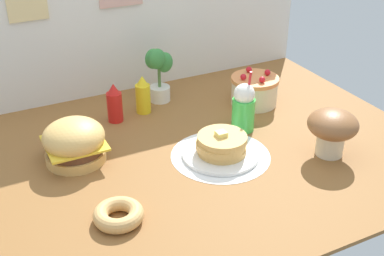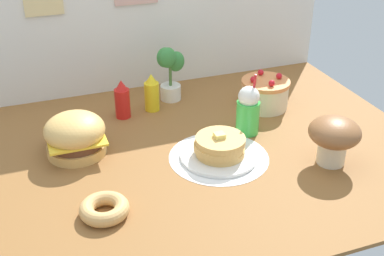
# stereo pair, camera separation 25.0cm
# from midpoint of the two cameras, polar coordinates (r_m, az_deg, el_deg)

# --- Properties ---
(ground_plane) EXTENTS (2.44, 1.75, 0.02)m
(ground_plane) POSITION_cam_midpoint_polar(r_m,az_deg,el_deg) (2.53, -3.37, -3.14)
(ground_plane) COLOR brown
(back_wall) EXTENTS (2.44, 0.04, 0.95)m
(back_wall) POSITION_cam_midpoint_polar(r_m,az_deg,el_deg) (3.08, -10.35, 12.46)
(back_wall) COLOR silver
(back_wall) RESTS_ON ground_plane
(doily_mat) EXTENTS (0.50, 0.50, 0.00)m
(doily_mat) POSITION_cam_midpoint_polar(r_m,az_deg,el_deg) (2.49, 0.39, -3.22)
(doily_mat) COLOR white
(doily_mat) RESTS_ON ground_plane
(burger) EXTENTS (0.30, 0.30, 0.22)m
(burger) POSITION_cam_midpoint_polar(r_m,az_deg,el_deg) (2.51, -16.01, -1.60)
(burger) COLOR #DBA859
(burger) RESTS_ON ground_plane
(pancake_stack) EXTENTS (0.38, 0.38, 0.13)m
(pancake_stack) POSITION_cam_midpoint_polar(r_m,az_deg,el_deg) (2.47, 0.44, -2.26)
(pancake_stack) COLOR white
(pancake_stack) RESTS_ON doily_mat
(layer_cake) EXTENTS (0.28, 0.28, 0.20)m
(layer_cake) POSITION_cam_midpoint_polar(r_m,az_deg,el_deg) (2.98, 4.71, 4.24)
(layer_cake) COLOR beige
(layer_cake) RESTS_ON ground_plane
(ketchup_bottle) EXTENTS (0.09, 0.09, 0.23)m
(ketchup_bottle) POSITION_cam_midpoint_polar(r_m,az_deg,el_deg) (2.82, -11.30, 2.64)
(ketchup_bottle) COLOR red
(ketchup_bottle) RESTS_ON ground_plane
(mustard_bottle) EXTENTS (0.09, 0.09, 0.23)m
(mustard_bottle) POSITION_cam_midpoint_polar(r_m,az_deg,el_deg) (2.89, -8.06, 3.61)
(mustard_bottle) COLOR yellow
(mustard_bottle) RESTS_ON ground_plane
(cream_soda_cup) EXTENTS (0.12, 0.12, 0.34)m
(cream_soda_cup) POSITION_cam_midpoint_polar(r_m,az_deg,el_deg) (2.67, 3.21, 2.27)
(cream_soda_cup) COLOR green
(cream_soda_cup) RESTS_ON ground_plane
(donut_pink_glaze) EXTENTS (0.21, 0.21, 0.06)m
(donut_pink_glaze) POSITION_cam_midpoint_polar(r_m,az_deg,el_deg) (2.11, -11.76, -9.67)
(donut_pink_glaze) COLOR tan
(donut_pink_glaze) RESTS_ON ground_plane
(potted_plant) EXTENTS (0.16, 0.13, 0.34)m
(potted_plant) POSITION_cam_midpoint_polar(r_m,az_deg,el_deg) (2.99, -6.19, 6.26)
(potted_plant) COLOR white
(potted_plant) RESTS_ON ground_plane
(mushroom_stool) EXTENTS (0.25, 0.25, 0.24)m
(mushroom_stool) POSITION_cam_midpoint_polar(r_m,az_deg,el_deg) (2.50, 12.90, -0.10)
(mushroom_stool) COLOR beige
(mushroom_stool) RESTS_ON ground_plane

